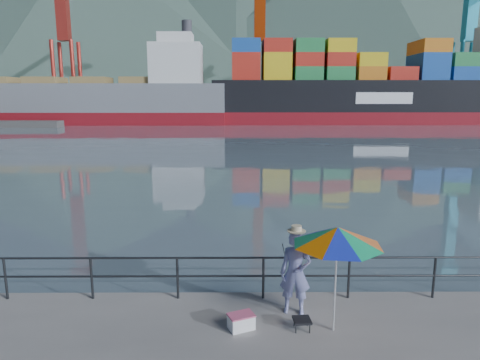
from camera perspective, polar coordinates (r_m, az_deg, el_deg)
name	(u,v)px	position (r m, az deg, el deg)	size (l,w,h in m)	color
harbor_water	(236,112)	(137.72, -0.53, 9.04)	(500.00, 280.00, 0.00)	slate
far_dock	(278,117)	(101.21, 5.14, 8.30)	(200.00, 40.00, 0.40)	#514F4C
guardrail	(220,277)	(10.22, -2.62, -12.84)	(22.00, 0.06, 1.03)	#2D3033
mountains	(317,32)	(220.96, 10.21, 18.85)	(600.00, 332.80, 80.00)	#385147
port_cranes	(386,41)	(97.28, 18.84, 17.12)	(116.00, 28.00, 38.40)	red
container_stacks	(368,104)	(106.54, 16.75, 9.63)	(58.00, 8.40, 7.80)	orange
fisherman	(295,273)	(9.52, 7.40, -12.19)	(0.67, 0.44, 1.83)	navy
beach_umbrella	(337,236)	(8.58, 12.87, -7.33)	(2.20, 2.20, 2.18)	white
folding_stool	(302,324)	(9.24, 8.25, -18.46)	(0.37, 0.37, 0.23)	black
cooler_bag	(241,322)	(9.17, 0.16, -18.43)	(0.50, 0.33, 0.29)	white
fishing_rod	(284,289)	(10.91, 5.87, -14.29)	(0.02, 0.02, 1.89)	black
bulk_carrier	(104,100)	(83.19, -17.71, 10.14)	(48.27, 8.35, 14.50)	maroon
container_ship	(384,91)	(85.88, 18.69, 11.20)	(60.64, 10.11, 18.10)	maroon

